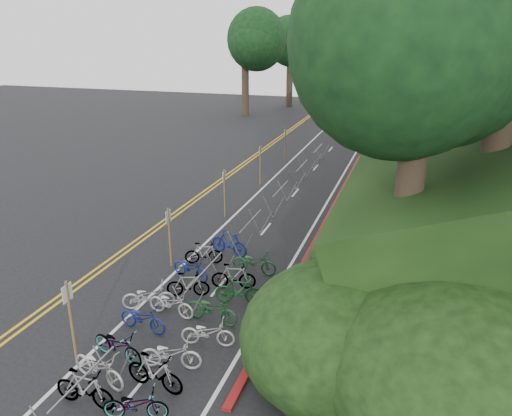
{
  "coord_description": "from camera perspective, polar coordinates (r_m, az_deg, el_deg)",
  "views": [
    {
      "loc": [
        9.51,
        -11.35,
        9.04
      ],
      "look_at": [
        2.84,
        9.26,
        1.3
      ],
      "focal_mm": 35.0,
      "sensor_mm": 36.0,
      "label": 1
    }
  ],
  "objects": [
    {
      "name": "signposts_rest",
      "position": [
        27.93,
        -1.38,
        3.84
      ],
      "size": [
        0.08,
        18.4,
        2.5
      ],
      "color": "brown",
      "rests_on": "ground"
    },
    {
      "name": "ground",
      "position": [
        17.35,
        -19.18,
        -12.98
      ],
      "size": [
        120.0,
        120.0,
        0.0
      ],
      "primitive_type": "plane",
      "color": "black",
      "rests_on": "ground"
    },
    {
      "name": "bike_valet",
      "position": [
        16.69,
        -8.31,
        -11.43
      ],
      "size": [
        3.33,
        11.46,
        1.09
      ],
      "color": "slate",
      "rests_on": "ground"
    },
    {
      "name": "bike_front",
      "position": [
        17.69,
        -12.2,
        -9.81
      ],
      "size": [
        1.29,
        1.89,
        0.94
      ],
      "primitive_type": "imported",
      "rotation": [
        0.0,
        0.0,
        1.99
      ],
      "color": "#9E9EA3",
      "rests_on": "ground"
    },
    {
      "name": "bike_racks_rest",
      "position": [
        26.5,
        2.82,
        1.64
      ],
      "size": [
        1.14,
        23.0,
        1.17
      ],
      "color": "gray",
      "rests_on": "ground"
    },
    {
      "name": "signpost_near",
      "position": [
        15.04,
        -20.4,
        -11.74
      ],
      "size": [
        0.08,
        0.4,
        2.66
      ],
      "color": "brown",
      "rests_on": "ground"
    },
    {
      "name": "road_markings",
      "position": [
        24.91,
        -4.25,
        -1.67
      ],
      "size": [
        7.47,
        80.0,
        0.01
      ],
      "color": "gold",
      "rests_on": "ground"
    },
    {
      "name": "red_curb",
      "position": [
        25.31,
        8.1,
        -1.35
      ],
      "size": [
        0.25,
        28.0,
        0.1
      ],
      "primitive_type": "cube",
      "color": "maroon",
      "rests_on": "ground"
    },
    {
      "name": "embankment",
      "position": [
        31.26,
        23.99,
        6.01
      ],
      "size": [
        14.3,
        48.14,
        9.11
      ],
      "color": "black",
      "rests_on": "ground"
    },
    {
      "name": "bike_rack_front",
      "position": [
        13.53,
        -18.97,
        -18.91
      ],
      "size": [
        1.15,
        2.56,
        1.18
      ],
      "color": "gray",
      "rests_on": "ground"
    }
  ]
}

